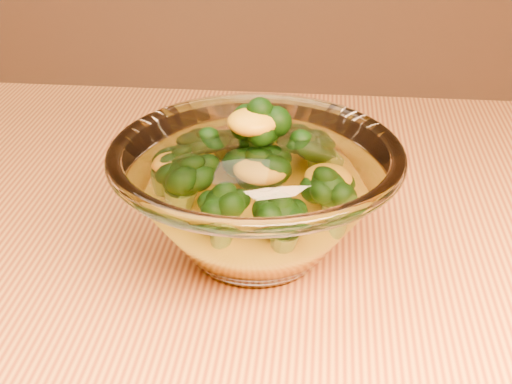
% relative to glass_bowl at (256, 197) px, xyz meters
% --- Properties ---
extents(glass_bowl, '(0.20, 0.20, 0.09)m').
position_rel_glass_bowl_xyz_m(glass_bowl, '(0.00, 0.00, 0.00)').
color(glass_bowl, white).
rests_on(glass_bowl, table).
extents(cheese_sauce, '(0.11, 0.11, 0.03)m').
position_rel_glass_bowl_xyz_m(cheese_sauce, '(0.00, 0.00, -0.02)').
color(cheese_sauce, gold).
rests_on(cheese_sauce, glass_bowl).
extents(broccoli_heap, '(0.12, 0.12, 0.08)m').
position_rel_glass_bowl_xyz_m(broccoli_heap, '(-0.00, 0.01, 0.01)').
color(broccoli_heap, black).
rests_on(broccoli_heap, cheese_sauce).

